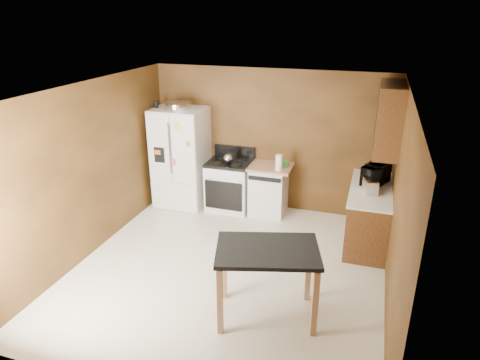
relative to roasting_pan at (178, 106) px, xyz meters
The scene contains 18 objects.
floor 3.04m from the roasting_pan, 50.12° to the right, with size 4.50×4.50×0.00m, color white.
ceiling 2.49m from the roasting_pan, 50.12° to the right, with size 4.50×4.50×0.00m, color white.
wall_back 1.71m from the roasting_pan, 14.60° to the left, with size 4.20×4.20×0.00m, color brown.
wall_front 4.42m from the roasting_pan, 69.35° to the right, with size 4.20×4.20×0.00m, color brown.
wall_left 2.02m from the roasting_pan, 106.74° to the right, with size 4.50×4.50×0.00m, color brown.
wall_right 4.13m from the roasting_pan, 26.89° to the right, with size 4.50×4.50×0.00m, color brown.
roasting_pan is the anchor object (origin of this frame).
pen_cup 0.40m from the roasting_pan, behind, with size 0.08×0.08×0.12m, color black.
kettle 1.26m from the roasting_pan, ahead, with size 0.17×0.17×0.17m, color silver.
paper_towel 2.01m from the roasting_pan, ahead, with size 0.11×0.11×0.27m, color white.
green_canister 2.12m from the roasting_pan, ahead, with size 0.10×0.10×0.11m, color green.
toaster 3.48m from the roasting_pan, 10.10° to the right, with size 0.17×0.28×0.20m, color silver.
microwave 3.48m from the roasting_pan, ahead, with size 0.51×0.35×0.28m, color black.
refrigerator 0.95m from the roasting_pan, 110.13° to the left, with size 0.90×0.80×1.80m.
gas_range 1.66m from the roasting_pan, ahead, with size 0.76×0.68×1.10m.
dishwasher 2.15m from the roasting_pan, ahead, with size 0.78×0.63×0.89m.
right_cabinets 3.53m from the roasting_pan, ahead, with size 0.63×1.58×2.45m.
island 3.63m from the roasting_pan, 48.74° to the right, with size 1.32×1.06×0.91m.
Camera 1 is at (1.72, -4.82, 3.40)m, focal length 32.00 mm.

